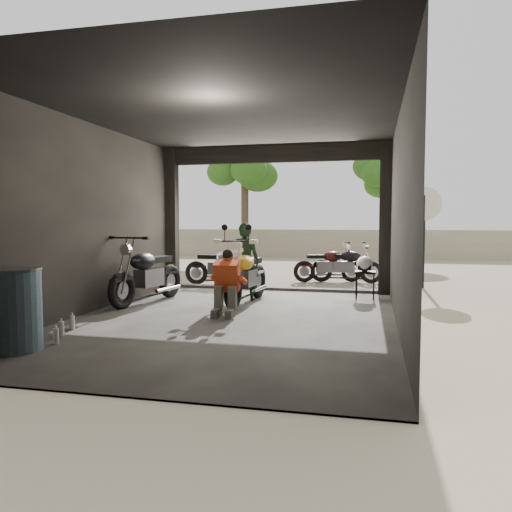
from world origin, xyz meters
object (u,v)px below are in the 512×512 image
at_px(helmet, 365,264).
at_px(outside_bike_a, 221,263).
at_px(rider, 245,262).
at_px(mechanic, 226,284).
at_px(main_bike, 246,271).
at_px(outside_bike_c, 346,262).
at_px(stool, 365,275).
at_px(left_bike, 147,270).
at_px(oil_drum, 14,311).
at_px(sign_post, 424,220).
at_px(outside_bike_b, 328,262).

bearing_deg(helmet, outside_bike_a, 160.96).
distance_m(rider, mechanic, 1.62).
bearing_deg(main_bike, mechanic, -85.36).
bearing_deg(helmet, outside_bike_c, 103.65).
relative_size(rider, mechanic, 1.46).
xyz_separation_m(rider, stool, (2.27, 0.79, -0.28)).
bearing_deg(outside_bike_a, outside_bike_c, -63.62).
height_order(left_bike, outside_bike_a, left_bike).
bearing_deg(mechanic, oil_drum, -128.03).
bearing_deg(rider, outside_bike_a, -59.21).
distance_m(rider, sign_post, 4.60).
xyz_separation_m(outside_bike_b, stool, (0.96, -2.61, -0.04)).
distance_m(helmet, sign_post, 2.58).
distance_m(outside_bike_c, oil_drum, 8.45).
relative_size(outside_bike_b, rider, 1.01).
distance_m(oil_drum, sign_post, 8.92).
bearing_deg(stool, outside_bike_b, 110.24).
height_order(main_bike, rider, rider).
distance_m(left_bike, outside_bike_a, 2.88).
height_order(main_bike, mechanic, main_bike).
bearing_deg(helmet, mechanic, -129.89).
bearing_deg(outside_bike_b, sign_post, -121.63).
bearing_deg(outside_bike_a, rider, -148.87).
relative_size(main_bike, stool, 3.33).
height_order(mechanic, sign_post, sign_post).
distance_m(outside_bike_b, sign_post, 2.55).
xyz_separation_m(mechanic, helmet, (2.18, 2.35, 0.19)).
bearing_deg(outside_bike_c, outside_bike_b, 91.03).
xyz_separation_m(mechanic, stool, (2.19, 2.39, -0.04)).
distance_m(left_bike, outside_bike_c, 5.37).
relative_size(left_bike, outside_bike_a, 1.17).
bearing_deg(left_bike, sign_post, 43.97).
bearing_deg(stool, main_bike, -153.71).
xyz_separation_m(outside_bike_a, oil_drum, (-0.58, -6.43, -0.05)).
distance_m(outside_bike_a, mechanic, 3.92).
height_order(main_bike, helmet, main_bike).
relative_size(outside_bike_c, stool, 2.80).
bearing_deg(sign_post, outside_bike_b, 161.49).
bearing_deg(left_bike, main_bike, 23.17).
bearing_deg(outside_bike_a, main_bike, -149.94).
relative_size(left_bike, outside_bike_b, 1.23).
distance_m(main_bike, outside_bike_a, 2.71).
height_order(outside_bike_a, stool, outside_bike_a).
height_order(outside_bike_c, mechanic, outside_bike_c).
distance_m(outside_bike_a, rider, 2.42).
distance_m(outside_bike_c, sign_post, 2.16).
bearing_deg(outside_bike_a, sign_post, -78.97).
distance_m(left_bike, mechanic, 2.03).
bearing_deg(sign_post, rider, -145.40).
relative_size(outside_bike_a, helmet, 4.83).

